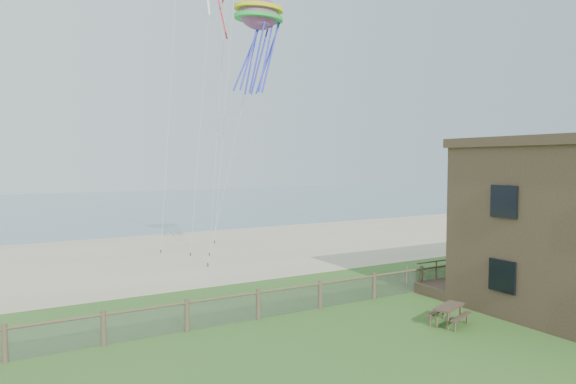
# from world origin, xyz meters

# --- Properties ---
(ground) EXTENTS (160.00, 160.00, 0.00)m
(ground) POSITION_xyz_m (0.00, 0.00, 0.00)
(ground) COLOR #346321
(ground) RESTS_ON ground
(sand_beach) EXTENTS (72.00, 20.00, 0.02)m
(sand_beach) POSITION_xyz_m (0.00, 22.00, 0.00)
(sand_beach) COLOR tan
(sand_beach) RESTS_ON ground
(ocean) EXTENTS (160.00, 68.00, 0.02)m
(ocean) POSITION_xyz_m (0.00, 66.00, 0.00)
(ocean) COLOR slate
(ocean) RESTS_ON ground
(chainlink_fence) EXTENTS (36.20, 0.20, 1.25)m
(chainlink_fence) POSITION_xyz_m (0.00, 6.00, 0.55)
(chainlink_fence) COLOR #483A28
(chainlink_fence) RESTS_ON ground
(motel_deck) EXTENTS (15.00, 2.00, 0.50)m
(motel_deck) POSITION_xyz_m (13.00, 5.00, 0.25)
(motel_deck) COLOR brown
(motel_deck) RESTS_ON ground
(picnic_table) EXTENTS (1.94, 1.70, 0.68)m
(picnic_table) POSITION_xyz_m (3.14, 1.63, 0.34)
(picnic_table) COLOR brown
(picnic_table) RESTS_ON ground
(octopus_kite) EXTENTS (3.42, 2.90, 5.98)m
(octopus_kite) POSITION_xyz_m (1.02, 13.79, 13.13)
(octopus_kite) COLOR orange
(kite_red) EXTENTS (2.03, 1.67, 2.70)m
(kite_red) POSITION_xyz_m (0.05, 16.15, 15.48)
(kite_red) COLOR red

